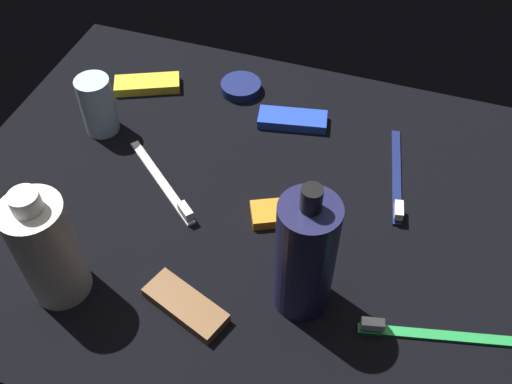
{
  "coord_description": "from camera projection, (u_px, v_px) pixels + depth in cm",
  "views": [
    {
      "loc": [
        -16.11,
        48.14,
        61.1
      ],
      "look_at": [
        0.0,
        0.0,
        3.0
      ],
      "focal_mm": 41.37,
      "sensor_mm": 36.0,
      "label": 1
    }
  ],
  "objects": [
    {
      "name": "snack_bar_orange",
      "position": [
        290.0,
        212.0,
        0.78
      ],
      "size": [
        11.11,
        8.05,
        1.5
      ],
      "primitive_type": "cube",
      "rotation": [
        0.0,
        0.0,
        0.44
      ],
      "color": "orange",
      "rests_on": "ground_plane"
    },
    {
      "name": "ground_plane",
      "position": [
        256.0,
        209.0,
        0.8
      ],
      "size": [
        84.0,
        64.0,
        1.2
      ],
      "primitive_type": "cube",
      "color": "black"
    },
    {
      "name": "toothbrush_navy",
      "position": [
        397.0,
        179.0,
        0.82
      ],
      "size": [
        4.37,
        17.93,
        2.1
      ],
      "color": "navy",
      "rests_on": "ground_plane"
    },
    {
      "name": "snack_bar_blue",
      "position": [
        293.0,
        120.0,
        0.9
      ],
      "size": [
        10.97,
        5.92,
        1.5
      ],
      "primitive_type": "cube",
      "rotation": [
        0.0,
        0.0,
        0.19
      ],
      "color": "blue",
      "rests_on": "ground_plane"
    },
    {
      "name": "toothbrush_white",
      "position": [
        165.0,
        185.0,
        0.81
      ],
      "size": [
        14.68,
        12.34,
        2.1
      ],
      "color": "white",
      "rests_on": "ground_plane"
    },
    {
      "name": "snack_bar_brown",
      "position": [
        186.0,
        305.0,
        0.69
      ],
      "size": [
        11.14,
        7.33,
        1.5
      ],
      "primitive_type": "cube",
      "rotation": [
        0.0,
        0.0,
        -0.35
      ],
      "color": "brown",
      "rests_on": "ground_plane"
    },
    {
      "name": "lotion_bottle",
      "position": [
        305.0,
        256.0,
        0.64
      ],
      "size": [
        6.67,
        6.67,
        19.49
      ],
      "color": "#1D1E45",
      "rests_on": "ground_plane"
    },
    {
      "name": "deodorant_stick",
      "position": [
        98.0,
        105.0,
        0.86
      ],
      "size": [
        4.99,
        4.99,
        9.11
      ],
      "primitive_type": "cylinder",
      "color": "silver",
      "rests_on": "ground_plane"
    },
    {
      "name": "snack_bar_yellow",
      "position": [
        147.0,
        84.0,
        0.95
      ],
      "size": [
        11.13,
        7.9,
        1.5
      ],
      "primitive_type": "cube",
      "rotation": [
        0.0,
        0.0,
        0.42
      ],
      "color": "yellow",
      "rests_on": "ground_plane"
    },
    {
      "name": "cream_tin_left",
      "position": [
        241.0,
        87.0,
        0.95
      ],
      "size": [
        6.47,
        6.47,
        1.6
      ],
      "primitive_type": "cylinder",
      "color": "navy",
      "rests_on": "ground_plane"
    },
    {
      "name": "toothbrush_green",
      "position": [
        428.0,
        333.0,
        0.66
      ],
      "size": [
        17.81,
        5.18,
        2.1
      ],
      "color": "green",
      "rests_on": "ground_plane"
    },
    {
      "name": "bodywash_bottle",
      "position": [
        47.0,
        249.0,
        0.66
      ],
      "size": [
        7.0,
        7.0,
        16.76
      ],
      "color": "silver",
      "rests_on": "ground_plane"
    }
  ]
}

